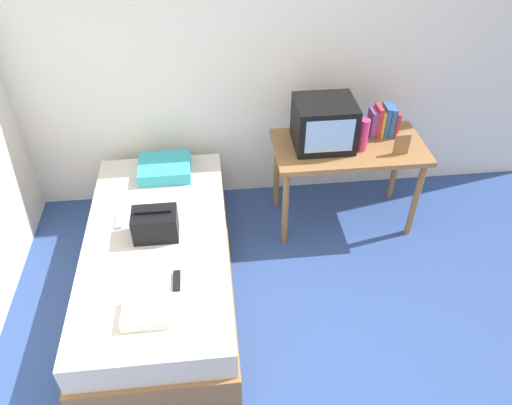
% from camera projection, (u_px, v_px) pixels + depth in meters
% --- Properties ---
extents(ground_plane, '(8.00, 8.00, 0.00)m').
position_uv_depth(ground_plane, '(298.00, 379.00, 3.07)').
color(ground_plane, '#2D4784').
extents(wall_back, '(5.20, 0.10, 2.60)m').
position_uv_depth(wall_back, '(262.00, 50.00, 3.76)').
color(wall_back, silver).
rests_on(wall_back, ground).
extents(bed, '(1.00, 2.00, 0.49)m').
position_uv_depth(bed, '(160.00, 263.00, 3.50)').
color(bed, olive).
rests_on(bed, ground).
extents(desk, '(1.16, 0.60, 0.74)m').
position_uv_depth(desk, '(348.00, 155.00, 3.82)').
color(desk, olive).
rests_on(desk, ground).
extents(tv, '(0.44, 0.39, 0.36)m').
position_uv_depth(tv, '(324.00, 124.00, 3.65)').
color(tv, black).
rests_on(tv, desk).
extents(water_bottle, '(0.07, 0.07, 0.25)m').
position_uv_depth(water_bottle, '(363.00, 135.00, 3.63)').
color(water_bottle, '#E53372').
rests_on(water_bottle, desk).
extents(book_row, '(0.21, 0.17, 0.25)m').
position_uv_depth(book_row, '(384.00, 121.00, 3.80)').
color(book_row, '#7A3D89').
rests_on(book_row, desk).
extents(picture_frame, '(0.11, 0.02, 0.17)m').
position_uv_depth(picture_frame, '(402.00, 144.00, 3.62)').
color(picture_frame, olive).
rests_on(picture_frame, desk).
extents(pillow, '(0.40, 0.35, 0.10)m').
position_uv_depth(pillow, '(165.00, 168.00, 3.88)').
color(pillow, '#33A8B7').
rests_on(pillow, bed).
extents(handbag, '(0.30, 0.20, 0.22)m').
position_uv_depth(handbag, '(155.00, 224.00, 3.30)').
color(handbag, black).
rests_on(handbag, bed).
extents(magazine, '(0.21, 0.29, 0.01)m').
position_uv_depth(magazine, '(123.00, 271.00, 3.11)').
color(magazine, white).
rests_on(magazine, bed).
extents(remote_dark, '(0.04, 0.16, 0.02)m').
position_uv_depth(remote_dark, '(177.00, 281.00, 3.03)').
color(remote_dark, black).
rests_on(remote_dark, bed).
extents(remote_silver, '(0.04, 0.14, 0.02)m').
position_uv_depth(remote_silver, '(119.00, 221.00, 3.45)').
color(remote_silver, '#B7B7BC').
rests_on(remote_silver, bed).
extents(folded_towel, '(0.28, 0.22, 0.07)m').
position_uv_depth(folded_towel, '(147.00, 312.00, 2.82)').
color(folded_towel, white).
rests_on(folded_towel, bed).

